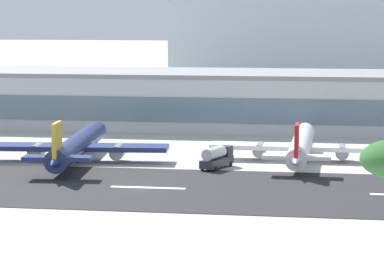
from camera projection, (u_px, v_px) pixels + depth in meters
The scene contains 8 objects.
ground_plane at pixel (139, 188), 144.38m from camera, with size 1400.00×1400.00×0.00m, color #B2AFA8.
runway_strip at pixel (139, 188), 144.58m from camera, with size 800.00×34.66×0.08m, color #262628.
runway_centreline_dash_4 at pixel (148, 188), 144.36m from camera, with size 12.00×1.20×0.01m, color white.
terminal_building at pixel (215, 99), 219.07m from camera, with size 170.49×29.27×13.39m.
distant_hotel_block at pixel (328, 27), 310.66m from camera, with size 106.30×27.60×44.19m, color #A8B2BC.
airliner_gold_tail_gate_0 at pixel (77, 146), 168.25m from camera, with size 33.99×45.50×9.50m.
airliner_red_tail_gate_1 at pixel (301, 146), 169.66m from camera, with size 33.98×42.62×8.90m.
service_fuel_truck_0 at pixel (217, 157), 162.06m from camera, with size 5.36×8.88×3.95m.
Camera 1 is at (29.34, -139.09, 27.85)m, focal length 85.55 mm.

